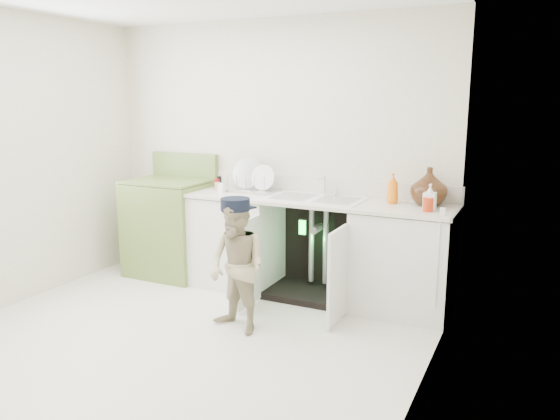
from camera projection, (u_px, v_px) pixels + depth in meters
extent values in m
plane|color=beige|center=(188.00, 335.00, 4.16)|extent=(3.50, 3.50, 0.00)
cube|color=beige|center=(274.00, 153.00, 5.23)|extent=(3.50, 2.50, 0.02)
cube|color=beige|center=(13.00, 160.00, 4.65)|extent=(2.50, 3.00, 0.02)
cube|color=beige|center=(430.00, 190.00, 3.17)|extent=(2.50, 3.00, 0.02)
cube|color=silver|center=(237.00, 240.00, 5.24)|extent=(0.80, 0.60, 0.86)
cube|color=silver|center=(403.00, 262.00, 4.56)|extent=(0.80, 0.60, 0.86)
cube|color=black|center=(325.00, 243.00, 5.14)|extent=(0.80, 0.06, 0.86)
cube|color=black|center=(314.00, 292.00, 4.98)|extent=(0.80, 0.60, 0.06)
cylinder|color=gray|center=(311.00, 245.00, 5.01)|extent=(0.05, 0.05, 0.70)
cylinder|color=gray|center=(326.00, 246.00, 4.95)|extent=(0.05, 0.05, 0.70)
cylinder|color=gray|center=(317.00, 229.00, 4.91)|extent=(0.07, 0.18, 0.07)
cube|color=silver|center=(249.00, 263.00, 4.63)|extent=(0.03, 0.40, 0.76)
cube|color=silver|center=(337.00, 276.00, 4.29)|extent=(0.02, 0.40, 0.76)
cube|color=silver|center=(315.00, 201.00, 4.81)|extent=(2.44, 0.64, 0.03)
cube|color=silver|center=(327.00, 186.00, 5.05)|extent=(2.44, 0.02, 0.15)
cube|color=white|center=(315.00, 199.00, 4.81)|extent=(0.85, 0.55, 0.02)
cube|color=gray|center=(294.00, 197.00, 4.89)|extent=(0.34, 0.40, 0.01)
cube|color=gray|center=(337.00, 200.00, 4.72)|extent=(0.34, 0.40, 0.01)
cylinder|color=silver|center=(324.00, 185.00, 4.98)|extent=(0.03, 0.03, 0.17)
cylinder|color=silver|center=(322.00, 178.00, 4.91)|extent=(0.02, 0.14, 0.02)
cylinder|color=silver|center=(335.00, 192.00, 4.94)|extent=(0.04, 0.04, 0.06)
cylinder|color=silver|center=(438.00, 263.00, 4.12)|extent=(0.01, 0.01, 0.70)
cube|color=silver|center=(443.00, 212.00, 4.12)|extent=(0.04, 0.02, 0.06)
cube|color=silver|center=(251.00, 190.00, 5.21)|extent=(0.49, 0.33, 0.02)
cylinder|color=silver|center=(248.00, 180.00, 5.23)|extent=(0.31, 0.11, 0.30)
cylinder|color=white|center=(263.00, 183.00, 5.14)|extent=(0.24, 0.06, 0.24)
cylinder|color=silver|center=(227.00, 181.00, 5.19)|extent=(0.01, 0.01, 0.14)
cylinder|color=silver|center=(236.00, 182.00, 5.15)|extent=(0.01, 0.01, 0.14)
cylinder|color=silver|center=(246.00, 183.00, 5.11)|extent=(0.01, 0.01, 0.14)
cylinder|color=silver|center=(255.00, 184.00, 5.06)|extent=(0.01, 0.01, 0.14)
cylinder|color=silver|center=(264.00, 184.00, 5.02)|extent=(0.01, 0.01, 0.14)
imported|color=#441F13|center=(429.00, 186.00, 4.49)|extent=(0.30, 0.30, 0.31)
imported|color=orange|center=(393.00, 188.00, 4.59)|extent=(0.10, 0.10, 0.26)
imported|color=white|center=(430.00, 197.00, 4.31)|extent=(0.09, 0.10, 0.21)
cylinder|color=red|center=(428.00, 205.00, 4.26)|extent=(0.08, 0.08, 0.11)
cylinder|color=#AF0F0F|center=(217.00, 184.00, 5.32)|extent=(0.05, 0.05, 0.10)
cylinder|color=tan|center=(218.00, 187.00, 5.22)|extent=(0.06, 0.06, 0.08)
cylinder|color=black|center=(219.00, 182.00, 5.35)|extent=(0.04, 0.04, 0.12)
cube|color=white|center=(221.00, 188.00, 5.09)|extent=(0.05, 0.05, 0.09)
cube|color=olive|center=(170.00, 228.00, 5.53)|extent=(0.78, 0.65, 0.95)
cube|color=olive|center=(168.00, 181.00, 5.44)|extent=(0.78, 0.65, 0.02)
cube|color=olive|center=(185.00, 165.00, 5.66)|extent=(0.78, 0.06, 0.25)
cylinder|color=black|center=(142.00, 182.00, 5.38)|extent=(0.17, 0.17, 0.02)
cylinder|color=silver|center=(142.00, 181.00, 5.38)|extent=(0.21, 0.21, 0.01)
cylinder|color=black|center=(162.00, 178.00, 5.66)|extent=(0.17, 0.17, 0.02)
cylinder|color=silver|center=(162.00, 177.00, 5.66)|extent=(0.21, 0.21, 0.01)
cylinder|color=black|center=(175.00, 185.00, 5.21)|extent=(0.17, 0.17, 0.02)
cylinder|color=silver|center=(175.00, 184.00, 5.21)|extent=(0.21, 0.21, 0.01)
cylinder|color=black|center=(194.00, 181.00, 5.50)|extent=(0.17, 0.17, 0.02)
cylinder|color=silver|center=(194.00, 180.00, 5.49)|extent=(0.21, 0.21, 0.01)
imported|color=#BFAE89|center=(237.00, 267.00, 4.14)|extent=(0.59, 0.51, 1.02)
cylinder|color=black|center=(236.00, 205.00, 4.04)|extent=(0.27, 0.27, 0.09)
cube|color=black|center=(246.00, 208.00, 4.12)|extent=(0.19, 0.13, 0.01)
cube|color=black|center=(303.00, 227.00, 4.53)|extent=(0.07, 0.01, 0.14)
cube|color=#26F23F|center=(302.00, 227.00, 4.52)|extent=(0.06, 0.00, 0.12)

